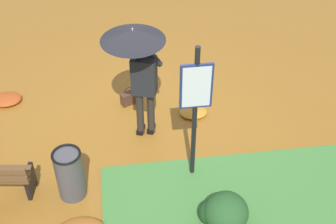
{
  "coord_description": "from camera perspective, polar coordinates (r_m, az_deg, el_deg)",
  "views": [
    {
      "loc": [
        0.41,
        5.95,
        5.38
      ],
      "look_at": [
        -0.31,
        0.62,
        0.85
      ],
      "focal_mm": 49.92,
      "sensor_mm": 36.0,
      "label": 1
    }
  ],
  "objects": [
    {
      "name": "leaf_pile_far_path",
      "position": [
        9.04,
        -19.15,
        1.47
      ],
      "size": [
        0.55,
        0.44,
        0.12
      ],
      "color": "#B74C1E",
      "rests_on": "ground_plane"
    },
    {
      "name": "ground_plane",
      "position": [
        8.03,
        -2.79,
        -2.02
      ],
      "size": [
        18.0,
        18.0,
        0.0
      ],
      "primitive_type": "plane",
      "color": "#9E6623"
    },
    {
      "name": "shrub_cluster",
      "position": [
        6.53,
        6.77,
        -12.06
      ],
      "size": [
        0.67,
        0.61,
        0.55
      ],
      "color": "#285628",
      "rests_on": "ground_plane"
    },
    {
      "name": "trash_bin",
      "position": [
        6.86,
        -11.9,
        -7.42
      ],
      "size": [
        0.42,
        0.42,
        0.83
      ],
      "color": "#4C4C51",
      "rests_on": "ground_plane"
    },
    {
      "name": "person_with_umbrella",
      "position": [
        6.99,
        -3.69,
        6.8
      ],
      "size": [
        0.96,
        0.96,
        2.04
      ],
      "color": "#2D2823",
      "rests_on": "ground_plane"
    },
    {
      "name": "info_sign_post",
      "position": [
        6.29,
        3.38,
        1.32
      ],
      "size": [
        0.44,
        0.07,
        2.3
      ],
      "color": "black",
      "rests_on": "ground_plane"
    },
    {
      "name": "leaf_pile_by_bench",
      "position": [
        8.28,
        3.13,
        0.01
      ],
      "size": [
        0.49,
        0.39,
        0.11
      ],
      "color": "#C68428",
      "rests_on": "ground_plane"
    },
    {
      "name": "handbag",
      "position": [
        8.49,
        -4.77,
        1.73
      ],
      "size": [
        0.33,
        0.25,
        0.37
      ],
      "color": "#4C3323",
      "rests_on": "ground_plane"
    }
  ]
}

